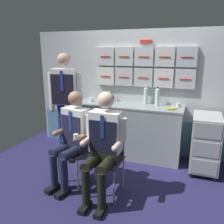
# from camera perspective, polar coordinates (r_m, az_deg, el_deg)

# --- Properties ---
(ground) EXTENTS (4.80, 4.80, 0.04)m
(ground) POSITION_cam_1_polar(r_m,az_deg,el_deg) (3.27, 2.11, -18.90)
(ground) COLOR #25214B
(galley_bulkhead) EXTENTS (4.20, 0.14, 2.15)m
(galley_bulkhead) POSITION_cam_1_polar(r_m,az_deg,el_deg) (4.11, 8.15, 4.65)
(galley_bulkhead) COLOR #B8BEC2
(galley_bulkhead) RESTS_ON ground
(galley_counter) EXTENTS (1.84, 0.53, 0.91)m
(galley_counter) POSITION_cam_1_polar(r_m,az_deg,el_deg) (4.06, 3.88, -4.50)
(galley_counter) COLOR #949C9D
(galley_counter) RESTS_ON ground
(service_trolley) EXTENTS (0.40, 0.65, 0.88)m
(service_trolley) POSITION_cam_1_polar(r_m,az_deg,el_deg) (3.77, 21.98, -6.83)
(service_trolley) COLOR black
(service_trolley) RESTS_ON ground
(folding_chair_left) EXTENTS (0.49, 0.49, 0.87)m
(folding_chair_left) POSITION_cam_1_polar(r_m,az_deg,el_deg) (3.31, -7.72, -7.56)
(folding_chair_left) COLOR #A8AAAF
(folding_chair_left) RESTS_ON ground
(crew_member_left) EXTENTS (0.52, 0.66, 1.29)m
(crew_member_left) POSITION_cam_1_polar(r_m,az_deg,el_deg) (3.14, -9.78, -5.48)
(crew_member_left) COLOR black
(crew_member_left) RESTS_ON ground
(folding_chair_center) EXTENTS (0.40, 0.41, 0.87)m
(folding_chair_center) POSITION_cam_1_polar(r_m,az_deg,el_deg) (3.02, -0.91, -9.72)
(folding_chair_center) COLOR #A8AAAF
(folding_chair_center) RESTS_ON ground
(crew_member_center) EXTENTS (0.52, 0.64, 1.33)m
(crew_member_center) POSITION_cam_1_polar(r_m,az_deg,el_deg) (2.80, -2.12, -7.12)
(crew_member_center) COLOR black
(crew_member_center) RESTS_ON ground
(crew_member_standing) EXTENTS (0.55, 0.32, 1.77)m
(crew_member_standing) POSITION_cam_1_polar(r_m,az_deg,el_deg) (3.79, -11.40, 3.51)
(crew_member_standing) COLOR black
(crew_member_standing) RESTS_ON ground
(sparkling_bottle_green) EXTENTS (0.07, 0.07, 0.31)m
(sparkling_bottle_green) POSITION_cam_1_polar(r_m,az_deg,el_deg) (3.94, 11.11, 3.76)
(sparkling_bottle_green) COLOR silver
(sparkling_bottle_green) RESTS_ON galley_counter
(water_bottle_tall) EXTENTS (0.07, 0.07, 0.31)m
(water_bottle_tall) POSITION_cam_1_polar(r_m,az_deg,el_deg) (4.01, 8.34, 4.07)
(water_bottle_tall) COLOR silver
(water_bottle_tall) RESTS_ON galley_counter
(water_bottle_short) EXTENTS (0.08, 0.08, 0.22)m
(water_bottle_short) POSITION_cam_1_polar(r_m,az_deg,el_deg) (4.17, -0.44, 4.04)
(water_bottle_short) COLOR #459A57
(water_bottle_short) RESTS_ON galley_counter
(coffee_cup_white) EXTENTS (0.07, 0.07, 0.06)m
(coffee_cup_white) POSITION_cam_1_polar(r_m,az_deg,el_deg) (3.91, 16.01, 1.69)
(coffee_cup_white) COLOR silver
(coffee_cup_white) RESTS_ON galley_counter
(coffee_cup_spare) EXTENTS (0.07, 0.07, 0.07)m
(coffee_cup_spare) POSITION_cam_1_polar(r_m,az_deg,el_deg) (4.19, -5.06, 3.09)
(coffee_cup_spare) COLOR white
(coffee_cup_spare) RESTS_ON galley_counter
(snack_banana) EXTENTS (0.17, 0.10, 0.04)m
(snack_banana) POSITION_cam_1_polar(r_m,az_deg,el_deg) (3.68, 14.53, 0.79)
(snack_banana) COLOR yellow
(snack_banana) RESTS_ON galley_counter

